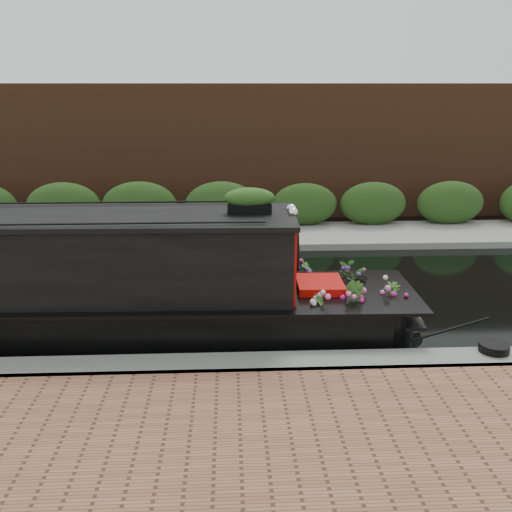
{
  "coord_description": "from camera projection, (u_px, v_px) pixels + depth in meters",
  "views": [
    {
      "loc": [
        0.19,
        -10.5,
        3.96
      ],
      "look_at": [
        0.66,
        -0.6,
        0.97
      ],
      "focal_mm": 40.0,
      "sensor_mm": 36.0,
      "label": 1
    }
  ],
  "objects": [
    {
      "name": "rope_fender",
      "position": [
        413.0,
        321.0,
        9.6
      ],
      "size": [
        0.28,
        0.34,
        0.28
      ],
      "primitive_type": "cylinder",
      "rotation": [
        1.57,
        0.0,
        0.0
      ],
      "color": "olive",
      "rests_on": "ground"
    },
    {
      "name": "far_brick_wall",
      "position": [
        223.0,
        215.0,
        18.06
      ],
      "size": [
        40.0,
        1.0,
        8.0
      ],
      "primitive_type": "cube",
      "color": "#52301C",
      "rests_on": "ground"
    },
    {
      "name": "coiled_mooring_rope",
      "position": [
        494.0,
        347.0,
        8.25
      ],
      "size": [
        0.43,
        0.43,
        0.12
      ],
      "primitive_type": "cylinder",
      "color": "black",
      "rests_on": "near_bank_coping"
    },
    {
      "name": "ground",
      "position": [
        221.0,
        295.0,
        11.17
      ],
      "size": [
        80.0,
        80.0,
        0.0
      ],
      "primitive_type": "plane",
      "color": "black",
      "rests_on": "ground"
    },
    {
      "name": "narrowboat",
      "position": [
        53.0,
        291.0,
        9.14
      ],
      "size": [
        11.21,
        2.22,
        2.64
      ],
      "rotation": [
        0.0,
        0.0,
        -0.02
      ],
      "color": "black",
      "rests_on": "ground"
    },
    {
      "name": "near_bank_coping",
      "position": [
        218.0,
        378.0,
        8.01
      ],
      "size": [
        40.0,
        0.6,
        0.5
      ],
      "primitive_type": "cube",
      "color": "slate",
      "rests_on": "ground"
    },
    {
      "name": "far_bank_path",
      "position": [
        223.0,
        240.0,
        15.19
      ],
      "size": [
        40.0,
        2.4,
        0.34
      ],
      "primitive_type": "cube",
      "color": "gray",
      "rests_on": "ground"
    },
    {
      "name": "far_hedge",
      "position": [
        223.0,
        231.0,
        16.05
      ],
      "size": [
        40.0,
        1.1,
        2.8
      ],
      "primitive_type": "cube",
      "color": "#224216",
      "rests_on": "ground"
    }
  ]
}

